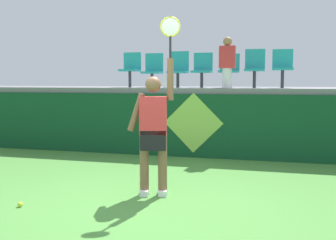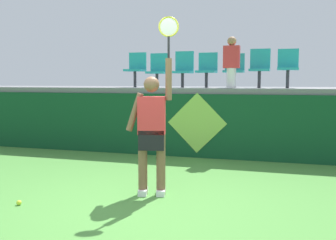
{
  "view_description": "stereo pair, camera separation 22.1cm",
  "coord_description": "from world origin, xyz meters",
  "views": [
    {
      "loc": [
        1.49,
        -4.67,
        1.63
      ],
      "look_at": [
        -0.04,
        1.21,
        1.01
      ],
      "focal_mm": 41.54,
      "sensor_mm": 36.0,
      "label": 1
    },
    {
      "loc": [
        1.7,
        -4.61,
        1.63
      ],
      "look_at": [
        -0.04,
        1.21,
        1.01
      ],
      "focal_mm": 41.54,
      "sensor_mm": 36.0,
      "label": 2
    }
  ],
  "objects": [
    {
      "name": "stadium_chair_4",
      "position": [
        0.6,
        4.22,
        1.9
      ],
      "size": [
        0.44,
        0.42,
        0.77
      ],
      "color": "#38383D",
      "rests_on": "spectator_platform"
    },
    {
      "name": "tennis_ball",
      "position": [
        -1.6,
        -0.42,
        0.03
      ],
      "size": [
        0.07,
        0.07,
        0.07
      ],
      "primitive_type": "sphere",
      "color": "#D1E533",
      "rests_on": "ground_plane"
    },
    {
      "name": "stadium_chair_3",
      "position": [
        -0.01,
        4.23,
        1.91
      ],
      "size": [
        0.44,
        0.42,
        0.8
      ],
      "color": "#38383D",
      "rests_on": "spectator_platform"
    },
    {
      "name": "stadium_chair_0",
      "position": [
        -1.75,
        4.23,
        1.95
      ],
      "size": [
        0.44,
        0.42,
        0.84
      ],
      "color": "#38383D",
      "rests_on": "spectator_platform"
    },
    {
      "name": "stadium_chair_2",
      "position": [
        -0.57,
        4.23,
        1.92
      ],
      "size": [
        0.44,
        0.42,
        0.85
      ],
      "color": "#38383D",
      "rests_on": "spectator_platform"
    },
    {
      "name": "spectator_0",
      "position": [
        0.6,
        3.77,
        2.04
      ],
      "size": [
        0.34,
        0.2,
        1.09
      ],
      "color": "white",
      "rests_on": "spectator_platform"
    },
    {
      "name": "tennis_player",
      "position": [
        -0.08,
        0.54,
        0.95
      ],
      "size": [
        0.74,
        0.34,
        2.51
      ],
      "color": "white",
      "rests_on": "ground_plane"
    },
    {
      "name": "wall_signage_mount",
      "position": [
        -0.04,
        3.34,
        0.0
      ],
      "size": [
        1.27,
        0.01,
        1.38
      ],
      "color": "#0F4223",
      "rests_on": "ground_plane"
    },
    {
      "name": "stadium_chair_6",
      "position": [
        1.76,
        4.23,
        1.95
      ],
      "size": [
        0.44,
        0.42,
        0.85
      ],
      "color": "#38383D",
      "rests_on": "spectator_platform"
    },
    {
      "name": "court_back_wall",
      "position": [
        0.0,
        3.45,
        0.68
      ],
      "size": [
        13.56,
        0.2,
        1.35
      ],
      "primitive_type": "cube",
      "color": "#0F4223",
      "rests_on": "ground_plane"
    },
    {
      "name": "water_bottle",
      "position": [
        -0.72,
        3.54,
        1.59
      ],
      "size": [
        0.06,
        0.06,
        0.23
      ],
      "primitive_type": "cylinder",
      "color": "white",
      "rests_on": "spectator_platform"
    },
    {
      "name": "stadium_chair_1",
      "position": [
        -1.2,
        4.23,
        1.91
      ],
      "size": [
        0.44,
        0.42,
        0.81
      ],
      "color": "#38383D",
      "rests_on": "spectator_platform"
    },
    {
      "name": "ground_plane",
      "position": [
        0.0,
        0.0,
        0.0
      ],
      "size": [
        40.0,
        40.0,
        0.0
      ],
      "primitive_type": "plane",
      "color": "#478438"
    },
    {
      "name": "spectator_platform",
      "position": [
        0.0,
        4.69,
        1.41
      ],
      "size": [
        13.56,
        2.57,
        0.12
      ],
      "primitive_type": "cube",
      "color": "slate",
      "rests_on": "court_back_wall"
    },
    {
      "name": "stadium_chair_5",
      "position": [
        1.17,
        4.23,
        1.95
      ],
      "size": [
        0.44,
        0.42,
        0.87
      ],
      "color": "#38383D",
      "rests_on": "spectator_platform"
    }
  ]
}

